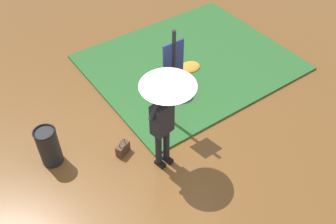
% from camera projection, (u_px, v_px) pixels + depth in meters
% --- Properties ---
extents(ground_plane, '(18.00, 18.00, 0.00)m').
position_uv_depth(ground_plane, '(155.00, 159.00, 7.41)').
color(ground_plane, brown).
extents(grass_verge, '(4.80, 4.00, 0.05)m').
position_uv_depth(grass_verge, '(190.00, 62.00, 9.59)').
color(grass_verge, '#2D662D').
rests_on(grass_verge, ground_plane).
extents(person_with_umbrella, '(0.96, 0.96, 2.04)m').
position_uv_depth(person_with_umbrella, '(165.00, 100.00, 6.32)').
color(person_with_umbrella, black).
rests_on(person_with_umbrella, ground_plane).
extents(info_sign_post, '(0.44, 0.07, 2.30)m').
position_uv_depth(info_sign_post, '(173.00, 70.00, 7.08)').
color(info_sign_post, black).
rests_on(info_sign_post, ground_plane).
extents(handbag, '(0.33, 0.25, 0.37)m').
position_uv_depth(handbag, '(123.00, 149.00, 7.43)').
color(handbag, '#4C3323').
rests_on(handbag, ground_plane).
extents(trash_bin, '(0.42, 0.42, 0.83)m').
position_uv_depth(trash_bin, '(49.00, 146.00, 7.09)').
color(trash_bin, black).
rests_on(trash_bin, ground_plane).
extents(shrub_cluster, '(0.75, 0.68, 0.61)m').
position_uv_depth(shrub_cluster, '(176.00, 83.00, 8.61)').
color(shrub_cluster, '#285628').
rests_on(shrub_cluster, ground_plane).
extents(leaf_pile_near_person, '(0.55, 0.44, 0.12)m').
position_uv_depth(leaf_pile_near_person, '(190.00, 67.00, 9.39)').
color(leaf_pile_near_person, gold).
rests_on(leaf_pile_near_person, ground_plane).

